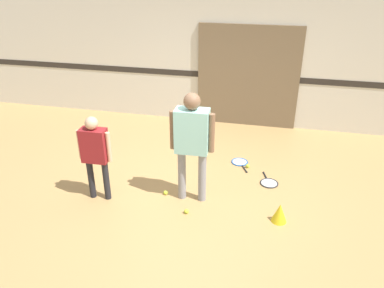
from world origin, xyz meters
name	(u,v)px	position (x,y,z in m)	size (l,w,h in m)	color
ground_plane	(186,194)	(0.00, 0.00, 0.00)	(16.00, 16.00, 0.00)	tan
wall_back	(220,47)	(0.00, 2.92, 1.60)	(16.00, 0.07, 3.20)	silver
wall_panel	(248,77)	(0.60, 2.86, 1.03)	(2.04, 0.05, 2.07)	#756047
person_instructor	(192,137)	(0.12, -0.09, 1.01)	(0.62, 0.26, 1.63)	gray
person_student_left	(95,150)	(-1.21, -0.37, 0.80)	(0.49, 0.21, 1.29)	#232328
racket_spare_on_floor	(240,162)	(0.69, 1.13, 0.01)	(0.38, 0.53, 0.03)	blue
racket_second_spare	(269,183)	(1.21, 0.58, 0.01)	(0.37, 0.51, 0.03)	#28282D
tennis_ball_near_instructor	(186,211)	(0.12, -0.47, 0.03)	(0.07, 0.07, 0.07)	#CCE038
tennis_ball_by_spare_racket	(248,166)	(0.84, 1.00, 0.03)	(0.07, 0.07, 0.07)	#CCE038
tennis_ball_stray_left	(166,193)	(-0.29, -0.09, 0.03)	(0.07, 0.07, 0.07)	#CCE038
training_cone	(280,213)	(1.38, -0.36, 0.14)	(0.21, 0.21, 0.27)	yellow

